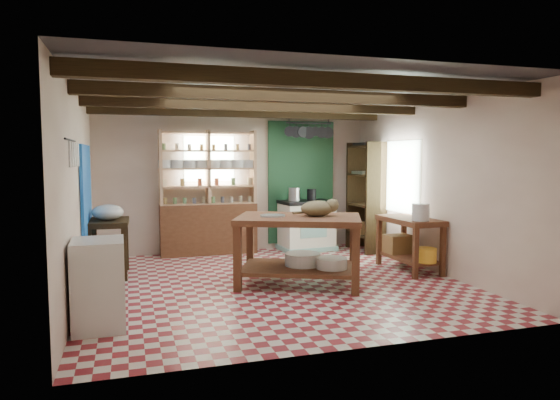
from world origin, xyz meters
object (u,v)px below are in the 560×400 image
object	(u,v)px
prep_table	(109,248)
cat	(317,208)
stove	(306,225)
work_table	(299,250)
right_counter	(409,244)
white_cabinet	(99,284)

from	to	relation	value
prep_table	cat	distance (m)	3.09
prep_table	cat	world-z (taller)	cat
stove	work_table	bearing A→B (deg)	-117.22
cat	prep_table	bearing A→B (deg)	168.51
stove	prep_table	bearing A→B (deg)	-167.32
work_table	cat	bearing A→B (deg)	11.31
prep_table	right_counter	world-z (taller)	prep_table
white_cabinet	right_counter	distance (m)	4.60
stove	right_counter	bearing A→B (deg)	-69.95
prep_table	right_counter	bearing A→B (deg)	-10.22
right_counter	prep_table	bearing A→B (deg)	166.28
prep_table	right_counter	xyz separation A→B (m)	(4.38, -0.94, -0.01)
prep_table	white_cabinet	xyz separation A→B (m)	(-0.02, -2.29, 0.04)
work_table	stove	xyz separation A→B (m)	(0.95, 2.30, -0.00)
work_table	cat	xyz separation A→B (m)	(0.25, -0.05, 0.57)
stove	prep_table	distance (m)	3.61
right_counter	cat	world-z (taller)	cat
prep_table	white_cabinet	world-z (taller)	white_cabinet
stove	right_counter	size ratio (longest dim) A/B	0.84
white_cabinet	right_counter	world-z (taller)	white_cabinet
stove	cat	distance (m)	2.52
work_table	right_counter	world-z (taller)	work_table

